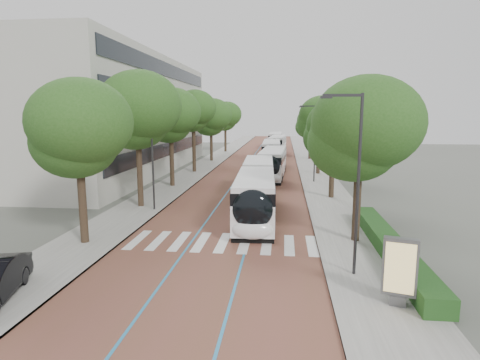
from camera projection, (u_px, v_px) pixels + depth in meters
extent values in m
plane|color=#51544C|center=(216.00, 249.00, 21.79)|extent=(160.00, 160.00, 0.00)
cube|color=brown|center=(260.00, 162.00, 61.01)|extent=(11.00, 140.00, 0.02)
cube|color=gray|center=(212.00, 161.00, 61.81)|extent=(4.00, 140.00, 0.12)
cube|color=gray|center=(310.00, 162.00, 60.20)|extent=(4.00, 140.00, 0.12)
cube|color=gray|center=(224.00, 161.00, 61.61)|extent=(0.20, 140.00, 0.14)
cube|color=gray|center=(297.00, 162.00, 60.41)|extent=(0.20, 140.00, 0.14)
cube|color=silver|center=(138.00, 240.00, 23.28)|extent=(0.55, 3.60, 0.01)
cube|color=silver|center=(159.00, 240.00, 23.15)|extent=(0.55, 3.60, 0.01)
cube|color=silver|center=(180.00, 241.00, 23.01)|extent=(0.55, 3.60, 0.01)
cube|color=silver|center=(201.00, 242.00, 22.88)|extent=(0.55, 3.60, 0.01)
cube|color=silver|center=(223.00, 242.00, 22.75)|extent=(0.55, 3.60, 0.01)
cube|color=silver|center=(245.00, 243.00, 22.61)|extent=(0.55, 3.60, 0.01)
cube|color=silver|center=(267.00, 244.00, 22.48)|extent=(0.55, 3.60, 0.01)
cube|color=silver|center=(289.00, 245.00, 22.34)|extent=(0.55, 3.60, 0.01)
cube|color=silver|center=(312.00, 246.00, 22.21)|extent=(0.55, 3.60, 0.01)
cube|color=teal|center=(250.00, 161.00, 61.18)|extent=(0.12, 126.00, 0.01)
cube|color=teal|center=(271.00, 162.00, 60.84)|extent=(0.12, 126.00, 0.01)
cube|color=#A6A49A|center=(99.00, 116.00, 50.19)|extent=(18.00, 40.00, 14.00)
cube|color=black|center=(171.00, 148.00, 49.88)|extent=(0.12, 38.00, 1.60)
cube|color=black|center=(170.00, 122.00, 49.35)|extent=(0.12, 38.00, 1.60)
cube|color=black|center=(169.00, 96.00, 48.83)|extent=(0.12, 38.00, 1.60)
cube|color=black|center=(169.00, 70.00, 48.33)|extent=(0.12, 38.00, 1.60)
cube|color=#1A4517|center=(390.00, 245.00, 20.73)|extent=(1.20, 14.00, 0.80)
cylinder|color=#2B2B2D|center=(358.00, 186.00, 17.44)|extent=(0.14, 0.14, 8.00)
cube|color=#2B2B2D|center=(343.00, 95.00, 16.89)|extent=(1.70, 0.12, 0.12)
cube|color=#2B2B2D|center=(326.00, 97.00, 16.98)|extent=(0.50, 0.20, 0.10)
cylinder|color=#2B2B2D|center=(315.00, 144.00, 41.96)|extent=(0.14, 0.14, 8.00)
cube|color=#2B2B2D|center=(308.00, 106.00, 41.41)|extent=(1.70, 0.12, 0.12)
cube|color=#2B2B2D|center=(301.00, 107.00, 41.49)|extent=(0.50, 0.20, 0.10)
cylinder|color=#2B2B2D|center=(152.00, 156.00, 29.61)|extent=(0.14, 0.14, 8.00)
cylinder|color=black|center=(83.00, 206.00, 22.23)|extent=(0.44, 0.44, 4.41)
ellipsoid|color=#234F19|center=(78.00, 133.00, 21.57)|extent=(5.51, 5.51, 4.68)
cylinder|color=black|center=(140.00, 175.00, 31.00)|extent=(0.44, 0.44, 5.14)
ellipsoid|color=#234F19|center=(137.00, 114.00, 30.23)|extent=(6.22, 6.22, 5.29)
cylinder|color=black|center=(172.00, 163.00, 39.85)|extent=(0.44, 0.44, 4.85)
ellipsoid|color=#234F19|center=(171.00, 118.00, 39.12)|extent=(5.45, 5.45, 4.64)
cylinder|color=black|center=(194.00, 152.00, 49.62)|extent=(0.44, 0.44, 5.22)
ellipsoid|color=#234F19|center=(193.00, 113.00, 48.85)|extent=(5.13, 5.13, 4.36)
cylinder|color=black|center=(211.00, 146.00, 61.44)|extent=(0.44, 0.44, 4.58)
ellipsoid|color=#234F19|center=(211.00, 119.00, 60.76)|extent=(5.85, 5.85, 4.98)
cylinder|color=black|center=(225.00, 140.00, 76.15)|extent=(0.44, 0.44, 4.63)
ellipsoid|color=#234F19|center=(225.00, 117.00, 75.46)|extent=(5.61, 5.61, 4.77)
cylinder|color=black|center=(357.00, 205.00, 22.57)|extent=(0.44, 0.44, 4.38)
ellipsoid|color=#234F19|center=(360.00, 134.00, 21.92)|extent=(6.04, 6.04, 5.13)
cylinder|color=black|center=(332.00, 175.00, 34.36)|extent=(0.44, 0.44, 4.05)
ellipsoid|color=#234F19|center=(333.00, 132.00, 33.76)|extent=(5.25, 5.25, 4.46)
cylinder|color=black|center=(318.00, 156.00, 48.05)|extent=(0.44, 0.44, 4.55)
ellipsoid|color=#234F19|center=(319.00, 121.00, 47.37)|extent=(5.55, 5.55, 4.72)
cylinder|color=black|center=(310.00, 147.00, 63.79)|extent=(0.44, 0.44, 4.00)
ellipsoid|color=#234F19|center=(311.00, 124.00, 63.19)|extent=(4.93, 4.93, 4.19)
cylinder|color=black|center=(257.00, 183.00, 31.78)|extent=(2.33, 0.99, 2.30)
cube|color=white|center=(255.00, 204.00, 26.82)|extent=(2.87, 9.45, 1.82)
cube|color=black|center=(255.00, 187.00, 26.63)|extent=(2.90, 9.27, 0.97)
cube|color=silver|center=(255.00, 178.00, 26.52)|extent=(2.81, 9.26, 0.31)
cube|color=black|center=(255.00, 220.00, 26.99)|extent=(2.80, 9.07, 0.35)
cube|color=white|center=(259.00, 181.00, 36.12)|extent=(2.80, 7.83, 1.82)
cube|color=black|center=(259.00, 168.00, 35.93)|extent=(2.84, 7.68, 0.97)
cube|color=silver|center=(259.00, 161.00, 35.82)|extent=(2.75, 7.68, 0.31)
cube|color=black|center=(258.00, 193.00, 36.29)|extent=(2.74, 7.52, 0.35)
ellipsoid|color=black|center=(253.00, 209.00, 22.24)|extent=(2.39, 1.19, 2.28)
ellipsoid|color=white|center=(253.00, 229.00, 22.37)|extent=(2.39, 1.09, 1.14)
cylinder|color=black|center=(236.00, 224.00, 24.77)|extent=(0.34, 1.01, 1.00)
cylinder|color=black|center=(272.00, 225.00, 24.62)|extent=(0.34, 1.01, 1.00)
cylinder|color=black|center=(247.00, 186.00, 37.96)|extent=(0.34, 1.01, 1.00)
cylinder|color=black|center=(271.00, 186.00, 37.81)|extent=(0.34, 1.01, 1.00)
cylinder|color=black|center=(241.00, 205.00, 30.05)|extent=(0.34, 1.01, 1.00)
cylinder|color=black|center=(272.00, 205.00, 29.89)|extent=(0.34, 1.01, 1.00)
cube|color=white|center=(273.00, 166.00, 46.19)|extent=(3.04, 12.10, 1.82)
cube|color=black|center=(273.00, 156.00, 46.00)|extent=(3.07, 11.86, 0.97)
cube|color=silver|center=(273.00, 151.00, 45.90)|extent=(2.98, 11.86, 0.31)
cube|color=black|center=(273.00, 175.00, 46.37)|extent=(2.97, 11.62, 0.35)
ellipsoid|color=black|center=(269.00, 166.00, 40.37)|extent=(2.40, 1.20, 2.28)
ellipsoid|color=white|center=(269.00, 178.00, 40.51)|extent=(2.39, 1.10, 1.14)
cylinder|color=black|center=(260.00, 177.00, 42.98)|extent=(0.34, 1.01, 1.00)
cylinder|color=black|center=(281.00, 178.00, 42.64)|extent=(0.34, 1.01, 1.00)
cylinder|color=black|center=(266.00, 168.00, 50.19)|extent=(0.34, 1.01, 1.00)
cylinder|color=black|center=(284.00, 168.00, 49.85)|extent=(0.34, 1.01, 1.00)
cube|color=white|center=(271.00, 155.00, 59.26)|extent=(2.74, 12.05, 1.82)
cube|color=black|center=(272.00, 147.00, 59.07)|extent=(2.77, 11.81, 0.97)
cube|color=silver|center=(272.00, 142.00, 58.97)|extent=(2.68, 11.81, 0.31)
cube|color=black|center=(271.00, 162.00, 59.44)|extent=(2.68, 11.57, 0.35)
ellipsoid|color=black|center=(271.00, 153.00, 53.39)|extent=(2.37, 1.15, 2.28)
ellipsoid|color=white|center=(271.00, 162.00, 53.53)|extent=(2.37, 1.05, 1.14)
cylinder|color=black|center=(263.00, 162.00, 55.95)|extent=(0.32, 1.01, 1.00)
cylinder|color=black|center=(279.00, 163.00, 55.75)|extent=(0.32, 1.01, 1.00)
cylinder|color=black|center=(264.00, 157.00, 63.22)|extent=(0.32, 1.01, 1.00)
cylinder|color=black|center=(279.00, 157.00, 63.02)|extent=(0.32, 1.01, 1.00)
cube|color=white|center=(277.00, 147.00, 72.68)|extent=(3.24, 12.13, 1.82)
cube|color=black|center=(277.00, 141.00, 72.49)|extent=(3.27, 11.90, 0.97)
cube|color=silver|center=(277.00, 137.00, 72.39)|extent=(3.18, 11.89, 0.31)
cube|color=black|center=(277.00, 153.00, 72.86)|extent=(3.16, 11.65, 0.35)
ellipsoid|color=black|center=(274.00, 145.00, 66.87)|extent=(2.41, 1.24, 2.28)
ellipsoid|color=white|center=(274.00, 152.00, 67.01)|extent=(2.41, 1.14, 1.14)
cylinder|color=black|center=(269.00, 153.00, 69.50)|extent=(0.36, 1.02, 1.00)
cylinder|color=black|center=(282.00, 153.00, 69.12)|extent=(0.36, 1.02, 1.00)
cylinder|color=black|center=(273.00, 149.00, 76.69)|extent=(0.36, 1.02, 1.00)
cylinder|color=black|center=(285.00, 149.00, 76.31)|extent=(0.36, 1.02, 1.00)
cube|color=white|center=(275.00, 142.00, 85.62)|extent=(2.63, 12.03, 1.82)
cube|color=black|center=(275.00, 137.00, 85.43)|extent=(2.67, 11.79, 0.97)
cube|color=silver|center=(275.00, 134.00, 85.33)|extent=(2.58, 11.79, 0.31)
cube|color=black|center=(275.00, 147.00, 85.80)|extent=(2.58, 11.55, 0.35)
ellipsoid|color=black|center=(274.00, 140.00, 79.77)|extent=(2.36, 1.13, 2.28)
ellipsoid|color=white|center=(274.00, 146.00, 79.91)|extent=(2.36, 1.03, 1.14)
cylinder|color=black|center=(269.00, 147.00, 82.35)|extent=(0.31, 1.00, 1.00)
cylinder|color=black|center=(280.00, 147.00, 82.09)|extent=(0.31, 1.00, 1.00)
cylinder|color=black|center=(271.00, 144.00, 89.60)|extent=(0.31, 1.00, 1.00)
cylinder|color=black|center=(281.00, 144.00, 89.33)|extent=(0.31, 1.00, 1.00)
cube|color=#59595B|center=(398.00, 299.00, 15.15)|extent=(0.69, 0.62, 0.39)
cube|color=#59595B|center=(400.00, 267.00, 14.93)|extent=(1.30, 0.67, 2.22)
cube|color=tan|center=(400.00, 268.00, 14.76)|extent=(1.03, 0.31, 1.93)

